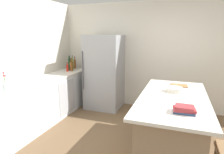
{
  "coord_description": "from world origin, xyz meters",
  "views": [
    {
      "loc": [
        0.56,
        -2.53,
        1.83
      ],
      "look_at": [
        -0.7,
        0.96,
        1.0
      ],
      "focal_mm": 30.82,
      "sensor_mm": 36.0,
      "label": 1
    }
  ],
  "objects_px": {
    "refrigerator": "(104,72)",
    "hot_sauce_bottle": "(67,68)",
    "kitchen_island": "(171,125)",
    "flower_vase": "(5,86)",
    "cookbook_stack": "(184,109)",
    "mixing_bowl": "(174,89)",
    "whiskey_bottle": "(71,66)",
    "sink_faucet": "(22,76)",
    "olive_oil_bottle": "(73,64)",
    "vinegar_bottle": "(75,64)",
    "cutting_board": "(179,86)",
    "wine_bottle": "(69,64)",
    "gin_bottle": "(71,65)"
  },
  "relations": [
    {
      "from": "whiskey_bottle",
      "to": "cutting_board",
      "type": "relative_size",
      "value": 1.09
    },
    {
      "from": "cookbook_stack",
      "to": "olive_oil_bottle",
      "type": "bearing_deg",
      "value": 142.15
    },
    {
      "from": "refrigerator",
      "to": "hot_sauce_bottle",
      "type": "bearing_deg",
      "value": -160.95
    },
    {
      "from": "sink_faucet",
      "to": "gin_bottle",
      "type": "relative_size",
      "value": 1.02
    },
    {
      "from": "refrigerator",
      "to": "hot_sauce_bottle",
      "type": "xyz_separation_m",
      "value": [
        -0.87,
        -0.3,
        0.1
      ]
    },
    {
      "from": "kitchen_island",
      "to": "vinegar_bottle",
      "type": "relative_size",
      "value": 6.35
    },
    {
      "from": "whiskey_bottle",
      "to": "cutting_board",
      "type": "distance_m",
      "value": 2.66
    },
    {
      "from": "refrigerator",
      "to": "sink_faucet",
      "type": "xyz_separation_m",
      "value": [
        -0.93,
        -1.69,
        0.17
      ]
    },
    {
      "from": "cutting_board",
      "to": "whiskey_bottle",
      "type": "bearing_deg",
      "value": 165.91
    },
    {
      "from": "mixing_bowl",
      "to": "whiskey_bottle",
      "type": "bearing_deg",
      "value": 157.72
    },
    {
      "from": "wine_bottle",
      "to": "cookbook_stack",
      "type": "height_order",
      "value": "wine_bottle"
    },
    {
      "from": "flower_vase",
      "to": "kitchen_island",
      "type": "bearing_deg",
      "value": 13.99
    },
    {
      "from": "wine_bottle",
      "to": "cutting_board",
      "type": "bearing_deg",
      "value": -15.52
    },
    {
      "from": "vinegar_bottle",
      "to": "cookbook_stack",
      "type": "relative_size",
      "value": 1.2
    },
    {
      "from": "refrigerator",
      "to": "vinegar_bottle",
      "type": "bearing_deg",
      "value": 169.58
    },
    {
      "from": "kitchen_island",
      "to": "cookbook_stack",
      "type": "bearing_deg",
      "value": -76.81
    },
    {
      "from": "hot_sauce_bottle",
      "to": "whiskey_bottle",
      "type": "bearing_deg",
      "value": 56.13
    },
    {
      "from": "sink_faucet",
      "to": "olive_oil_bottle",
      "type": "height_order",
      "value": "olive_oil_bottle"
    },
    {
      "from": "gin_bottle",
      "to": "cookbook_stack",
      "type": "relative_size",
      "value": 1.12
    },
    {
      "from": "flower_vase",
      "to": "refrigerator",
      "type": "bearing_deg",
      "value": 68.31
    },
    {
      "from": "vinegar_bottle",
      "to": "gin_bottle",
      "type": "height_order",
      "value": "vinegar_bottle"
    },
    {
      "from": "gin_bottle",
      "to": "mixing_bowl",
      "type": "height_order",
      "value": "gin_bottle"
    },
    {
      "from": "vinegar_bottle",
      "to": "hot_sauce_bottle",
      "type": "height_order",
      "value": "vinegar_bottle"
    },
    {
      "from": "flower_vase",
      "to": "cutting_board",
      "type": "xyz_separation_m",
      "value": [
        2.62,
        1.28,
        -0.07
      ]
    },
    {
      "from": "kitchen_island",
      "to": "sink_faucet",
      "type": "bearing_deg",
      "value": -175.86
    },
    {
      "from": "kitchen_island",
      "to": "flower_vase",
      "type": "bearing_deg",
      "value": -166.01
    },
    {
      "from": "whiskey_bottle",
      "to": "mixing_bowl",
      "type": "bearing_deg",
      "value": -22.28
    },
    {
      "from": "cutting_board",
      "to": "wine_bottle",
      "type": "bearing_deg",
      "value": 164.48
    },
    {
      "from": "kitchen_island",
      "to": "hot_sauce_bottle",
      "type": "relative_size",
      "value": 8.45
    },
    {
      "from": "kitchen_island",
      "to": "refrigerator",
      "type": "height_order",
      "value": "refrigerator"
    },
    {
      "from": "vinegar_bottle",
      "to": "wine_bottle",
      "type": "relative_size",
      "value": 0.86
    },
    {
      "from": "vinegar_bottle",
      "to": "cutting_board",
      "type": "relative_size",
      "value": 1.04
    },
    {
      "from": "mixing_bowl",
      "to": "gin_bottle",
      "type": "bearing_deg",
      "value": 155.19
    },
    {
      "from": "flower_vase",
      "to": "cutting_board",
      "type": "distance_m",
      "value": 2.92
    },
    {
      "from": "wine_bottle",
      "to": "flower_vase",
      "type": "bearing_deg",
      "value": -87.86
    },
    {
      "from": "flower_vase",
      "to": "whiskey_bottle",
      "type": "distance_m",
      "value": 1.93
    },
    {
      "from": "wine_bottle",
      "to": "kitchen_island",
      "type": "bearing_deg",
      "value": -27.82
    },
    {
      "from": "vinegar_bottle",
      "to": "gin_bottle",
      "type": "relative_size",
      "value": 1.07
    },
    {
      "from": "refrigerator",
      "to": "vinegar_bottle",
      "type": "height_order",
      "value": "refrigerator"
    },
    {
      "from": "kitchen_island",
      "to": "vinegar_bottle",
      "type": "xyz_separation_m",
      "value": [
        -2.63,
        1.66,
        0.57
      ]
    },
    {
      "from": "cookbook_stack",
      "to": "cutting_board",
      "type": "relative_size",
      "value": 0.87
    },
    {
      "from": "mixing_bowl",
      "to": "vinegar_bottle",
      "type": "bearing_deg",
      "value": 151.88
    },
    {
      "from": "flower_vase",
      "to": "whiskey_bottle",
      "type": "xyz_separation_m",
      "value": [
        0.04,
        1.92,
        0.03
      ]
    },
    {
      "from": "sink_faucet",
      "to": "refrigerator",
      "type": "bearing_deg",
      "value": 61.13
    },
    {
      "from": "vinegar_bottle",
      "to": "whiskey_bottle",
      "type": "xyz_separation_m",
      "value": [
        0.12,
        -0.38,
        0.0
      ]
    },
    {
      "from": "refrigerator",
      "to": "cookbook_stack",
      "type": "bearing_deg",
      "value": -48.53
    },
    {
      "from": "refrigerator",
      "to": "gin_bottle",
      "type": "xyz_separation_m",
      "value": [
        -0.94,
        -0.01,
        0.14
      ]
    },
    {
      "from": "olive_oil_bottle",
      "to": "cutting_board",
      "type": "bearing_deg",
      "value": -18.87
    },
    {
      "from": "refrigerator",
      "to": "hot_sauce_bottle",
      "type": "height_order",
      "value": "refrigerator"
    },
    {
      "from": "kitchen_island",
      "to": "cookbook_stack",
      "type": "height_order",
      "value": "cookbook_stack"
    }
  ]
}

